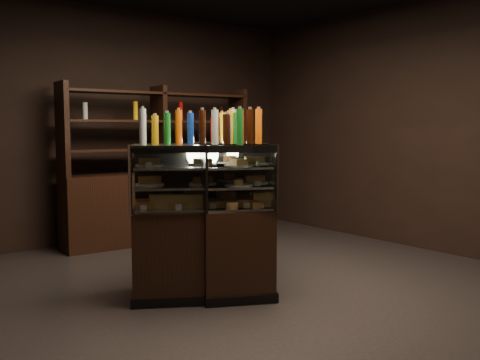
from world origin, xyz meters
name	(u,v)px	position (x,y,z in m)	size (l,w,h in m)	color
ground	(245,277)	(0.00, 0.00, 0.00)	(5.00, 5.00, 0.00)	black
room_shell	(245,78)	(0.00, 0.00, 1.94)	(5.02, 5.02, 3.01)	black
display_case	(217,241)	(-0.45, -0.16, 0.45)	(1.59, 1.37, 1.33)	black
food_display	(217,183)	(-0.45, -0.17, 0.97)	(1.23, 1.10, 0.42)	#C97948
bottles_top	(216,128)	(-0.45, -0.16, 1.47)	(1.07, 0.96, 0.30)	#B20C0A
potted_conifer	(225,212)	(0.53, 1.05, 0.47)	(0.39, 0.39, 0.83)	black
back_shelving	(160,195)	(0.21, 2.05, 0.60)	(2.54, 0.54, 2.00)	black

